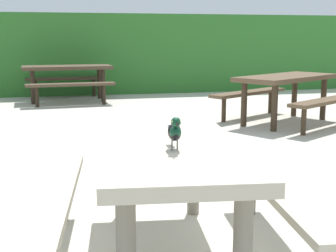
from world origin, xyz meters
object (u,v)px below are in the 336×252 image
object	(u,v)px
bird_grackle	(175,131)
picnic_table_foreground	(168,169)
picnic_table_far_centre	(67,75)
picnic_table_mid_left	(286,87)

from	to	relation	value
bird_grackle	picnic_table_foreground	bearing A→B (deg)	83.28
bird_grackle	picnic_table_far_centre	bearing A→B (deg)	92.98
bird_grackle	picnic_table_far_centre	world-z (taller)	bird_grackle
picnic_table_foreground	bird_grackle	bearing A→B (deg)	-96.72
picnic_table_foreground	picnic_table_mid_left	distance (m)	4.95
picnic_table_foreground	picnic_table_mid_left	size ratio (longest dim) A/B	0.81
picnic_table_foreground	bird_grackle	world-z (taller)	bird_grackle
bird_grackle	picnic_table_mid_left	bearing A→B (deg)	56.92
picnic_table_mid_left	picnic_table_far_centre	size ratio (longest dim) A/B	1.26
picnic_table_foreground	picnic_table_mid_left	world-z (taller)	same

